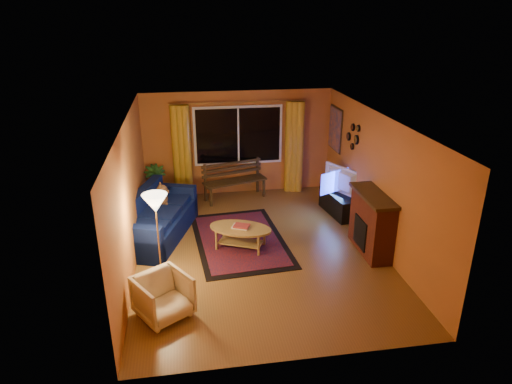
{
  "coord_description": "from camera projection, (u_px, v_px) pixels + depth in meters",
  "views": [
    {
      "loc": [
        -1.26,
        -7.55,
        4.23
      ],
      "look_at": [
        0.0,
        0.3,
        1.05
      ],
      "focal_mm": 32.0,
      "sensor_mm": 36.0,
      "label": 1
    }
  ],
  "objects": [
    {
      "name": "ceiling",
      "position": [
        259.0,
        119.0,
        7.74
      ],
      "size": [
        4.5,
        6.0,
        0.02
      ],
      "primitive_type": "cube",
      "color": "white",
      "rests_on": "ground"
    },
    {
      "name": "wall_back",
      "position": [
        238.0,
        143.0,
        10.97
      ],
      "size": [
        4.5,
        0.02,
        2.5
      ],
      "primitive_type": "cube",
      "color": "#C57032",
      "rests_on": "ground"
    },
    {
      "name": "rug",
      "position": [
        240.0,
        240.0,
        9.01
      ],
      "size": [
        1.89,
        2.79,
        0.02
      ],
      "primitive_type": "cube",
      "rotation": [
        0.0,
        0.0,
        0.08
      ],
      "color": "maroon",
      "rests_on": "ground"
    },
    {
      "name": "wall_left",
      "position": [
        130.0,
        195.0,
        7.88
      ],
      "size": [
        0.02,
        6.0,
        2.5
      ],
      "primitive_type": "cube",
      "color": "#C57032",
      "rests_on": "ground"
    },
    {
      "name": "armchair",
      "position": [
        163.0,
        295.0,
        6.65
      ],
      "size": [
        0.95,
        0.94,
        0.73
      ],
      "primitive_type": "imported",
      "rotation": [
        0.0,
        0.0,
        0.57
      ],
      "color": "beige",
      "rests_on": "ground"
    },
    {
      "name": "curtain_left",
      "position": [
        182.0,
        152.0,
        10.7
      ],
      "size": [
        0.36,
        0.36,
        2.24
      ],
      "primitive_type": "cylinder",
      "color": "gold",
      "rests_on": "ground"
    },
    {
      "name": "painting",
      "position": [
        335.0,
        129.0,
        10.63
      ],
      "size": [
        0.04,
        0.76,
        0.96
      ],
      "primitive_type": "cube",
      "color": "orange",
      "rests_on": "wall_right"
    },
    {
      "name": "floor",
      "position": [
        258.0,
        249.0,
        8.68
      ],
      "size": [
        4.5,
        6.0,
        0.02
      ],
      "primitive_type": "cube",
      "color": "brown",
      "rests_on": "ground"
    },
    {
      "name": "coffee_table",
      "position": [
        241.0,
        238.0,
        8.64
      ],
      "size": [
        1.58,
        1.58,
        0.43
      ],
      "primitive_type": "cylinder",
      "rotation": [
        0.0,
        0.0,
        -0.43
      ],
      "color": "#A98942",
      "rests_on": "ground"
    },
    {
      "name": "curtain_rod",
      "position": [
        238.0,
        102.0,
        10.5
      ],
      "size": [
        3.2,
        0.03,
        0.03
      ],
      "primitive_type": "cylinder",
      "rotation": [
        0.0,
        1.57,
        0.0
      ],
      "color": "#BF8C3F",
      "rests_on": "wall_back"
    },
    {
      "name": "wall_right",
      "position": [
        377.0,
        181.0,
        8.54
      ],
      "size": [
        0.02,
        6.0,
        2.5
      ],
      "primitive_type": "cube",
      "color": "#C57032",
      "rests_on": "ground"
    },
    {
      "name": "mirror_cluster",
      "position": [
        353.0,
        135.0,
        9.52
      ],
      "size": [
        0.06,
        0.6,
        0.56
      ],
      "primitive_type": null,
      "color": "black",
      "rests_on": "wall_right"
    },
    {
      "name": "floor_lamp",
      "position": [
        158.0,
        239.0,
        7.35
      ],
      "size": [
        0.28,
        0.28,
        1.58
      ],
      "primitive_type": "cylinder",
      "rotation": [
        0.0,
        0.0,
        0.06
      ],
      "color": "#BF8C3F",
      "rests_on": "ground"
    },
    {
      "name": "window",
      "position": [
        238.0,
        136.0,
        10.84
      ],
      "size": [
        2.0,
        0.02,
        1.3
      ],
      "primitive_type": "cube",
      "color": "black",
      "rests_on": "wall_back"
    },
    {
      "name": "potted_plant",
      "position": [
        155.0,
        185.0,
        10.56
      ],
      "size": [
        0.66,
        0.66,
        0.92
      ],
      "primitive_type": "imported",
      "rotation": [
        0.0,
        0.0,
        0.34
      ],
      "color": "#235B1E",
      "rests_on": "ground"
    },
    {
      "name": "fireplace",
      "position": [
        372.0,
        224.0,
        8.41
      ],
      "size": [
        0.4,
        1.2,
        1.1
      ],
      "primitive_type": "cube",
      "color": "maroon",
      "rests_on": "ground"
    },
    {
      "name": "bench",
      "position": [
        235.0,
        190.0,
        10.9
      ],
      "size": [
        1.58,
        0.86,
        0.45
      ],
      "primitive_type": "cube",
      "rotation": [
        0.0,
        0.0,
        0.29
      ],
      "color": "#30220E",
      "rests_on": "ground"
    },
    {
      "name": "dog",
      "position": [
        160.0,
        195.0,
        9.36
      ],
      "size": [
        0.45,
        0.55,
        0.52
      ],
      "primitive_type": null,
      "rotation": [
        0.0,
        0.0,
        0.26
      ],
      "color": "brown",
      "rests_on": "sofa"
    },
    {
      "name": "sofa",
      "position": [
        158.0,
        216.0,
        8.98
      ],
      "size": [
        1.62,
        2.42,
        0.9
      ],
      "primitive_type": "cube",
      "rotation": [
        0.0,
        0.0,
        -0.32
      ],
      "color": "#091445",
      "rests_on": "ground"
    },
    {
      "name": "curtain_right",
      "position": [
        294.0,
        147.0,
        11.1
      ],
      "size": [
        0.36,
        0.36,
        2.24
      ],
      "primitive_type": "cylinder",
      "color": "gold",
      "rests_on": "ground"
    },
    {
      "name": "tv_console",
      "position": [
        338.0,
        204.0,
        10.09
      ],
      "size": [
        0.54,
        1.18,
        0.47
      ],
      "primitive_type": "cube",
      "rotation": [
        0.0,
        0.0,
        0.15
      ],
      "color": "black",
      "rests_on": "ground"
    },
    {
      "name": "television",
      "position": [
        339.0,
        181.0,
        9.89
      ],
      "size": [
        0.6,
        0.99,
        0.6
      ],
      "primitive_type": "imported",
      "rotation": [
        0.0,
        0.0,
        2.04
      ],
      "color": "black",
      "rests_on": "tv_console"
    }
  ]
}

